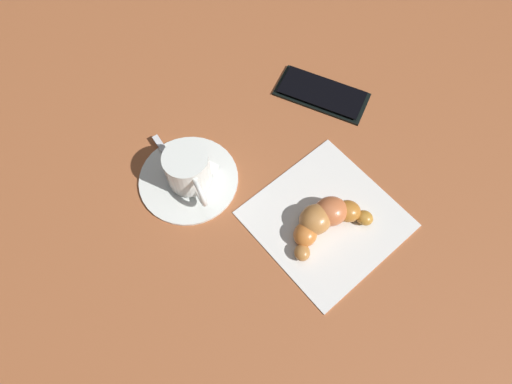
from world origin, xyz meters
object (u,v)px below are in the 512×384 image
object	(u,v)px
saucer	(188,179)
espresso_cup	(188,169)
croissant	(325,219)
napkin	(326,219)
teaspoon	(180,174)
sugar_packet	(196,160)
cell_phone	(322,93)

from	to	relation	value
saucer	espresso_cup	world-z (taller)	espresso_cup
croissant	napkin	bearing A→B (deg)	-86.03
teaspoon	espresso_cup	bearing A→B (deg)	-164.83
espresso_cup	sugar_packet	xyz separation A→B (m)	(0.01, -0.03, -0.03)
napkin	croissant	world-z (taller)	croissant
sugar_packet	croissant	world-z (taller)	croissant
teaspoon	cell_phone	bearing A→B (deg)	-107.92
teaspoon	sugar_packet	distance (m)	0.03
sugar_packet	croissant	xyz separation A→B (m)	(-0.20, -0.03, 0.01)
teaspoon	napkin	distance (m)	0.22
sugar_packet	espresso_cup	bearing A→B (deg)	108.07
teaspoon	saucer	bearing A→B (deg)	-157.61
saucer	napkin	size ratio (longest dim) A/B	0.77
teaspoon	cell_phone	size ratio (longest dim) A/B	0.74
espresso_cup	teaspoon	world-z (taller)	espresso_cup
saucer	cell_phone	size ratio (longest dim) A/B	0.92
sugar_packet	napkin	distance (m)	0.21
espresso_cup	croissant	xyz separation A→B (m)	(-0.19, -0.06, -0.02)
sugar_packet	cell_phone	bearing A→B (deg)	-117.00
espresso_cup	cell_phone	world-z (taller)	espresso_cup
sugar_packet	cell_phone	distance (m)	0.24
espresso_cup	napkin	distance (m)	0.21
saucer	espresso_cup	bearing A→B (deg)	-179.97
saucer	sugar_packet	size ratio (longest dim) A/B	2.15
napkin	croissant	bearing A→B (deg)	93.97
napkin	saucer	bearing A→B (deg)	19.36
teaspoon	cell_phone	xyz separation A→B (m)	(-0.08, -0.25, -0.01)
espresso_cup	teaspoon	distance (m)	0.03
saucer	sugar_packet	distance (m)	0.03
teaspoon	sugar_packet	bearing A→B (deg)	-96.67
teaspoon	croissant	size ratio (longest dim) A/B	0.93
espresso_cup	teaspoon	bearing A→B (deg)	15.17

